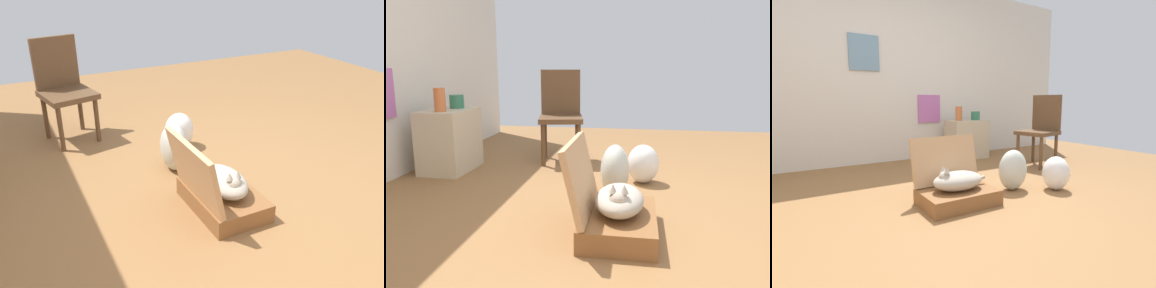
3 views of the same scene
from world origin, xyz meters
The scene contains 7 objects.
ground_plane centered at (0.00, 0.00, 0.00)m, with size 7.68×7.68×0.00m, color olive.
suitcase_base centered at (-0.08, 0.18, 0.06)m, with size 0.63×0.43×0.13m, color brown.
suitcase_lid centered at (-0.08, 0.41, 0.34)m, with size 0.63×0.43×0.04m, color tan.
cat centered at (-0.09, 0.18, 0.21)m, with size 0.52×0.28×0.21m.
plastic_bag_white centered at (0.58, 0.25, 0.20)m, with size 0.31×0.22×0.40m, color silver.
plastic_bag_clear centered at (0.95, 0.04, 0.16)m, with size 0.25×0.26×0.33m, color white.
chair centered at (1.63, 0.90, 0.51)m, with size 0.54×0.53×0.95m.
Camera 1 is at (-2.10, 1.43, 1.60)m, focal length 37.38 mm.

